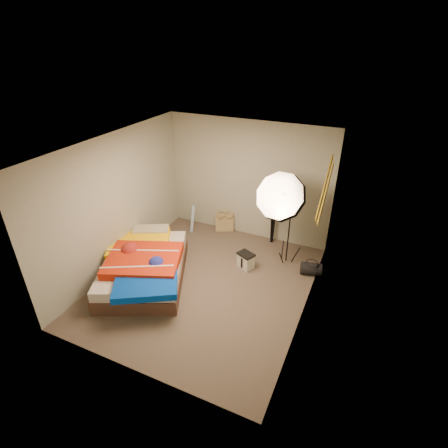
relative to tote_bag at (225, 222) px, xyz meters
The scene contains 15 objects.
floor 1.97m from the tote_bag, 75.92° to the right, with size 4.00×4.00×0.00m, color brown.
ceiling 3.02m from the tote_bag, 75.92° to the right, with size 4.00×4.00×0.00m, color silver.
wall_back 1.16m from the tote_bag, 11.85° to the left, with size 3.50×3.50×0.00m, color #A0A391.
wall_front 4.07m from the tote_bag, 83.03° to the right, with size 3.50×3.50×0.00m, color #A0A391.
wall_left 2.52m from the tote_bag, 123.83° to the right, with size 4.00×4.00×0.00m, color #A0A391.
wall_right 3.11m from the tote_bag, 40.48° to the right, with size 4.00×4.00×0.00m, color #A0A391.
tote_bag is the anchor object (origin of this frame).
wrapping_roll 0.72m from the tote_bag, 152.29° to the right, with size 0.07×0.07×0.62m, color #4F87BD.
camera_case 1.47m from the tote_bag, 49.78° to the right, with size 0.29×0.21×0.29m, color beige.
duffel_bag 2.28m from the tote_bag, 21.08° to the right, with size 0.23×0.23×0.38m, color black.
wall_stripe_upper 3.10m from the tote_bag, 30.51° to the right, with size 0.02×1.10×0.10m, color gold.
wall_stripe_lower 2.89m from the tote_bag, 25.45° to the right, with size 0.02×1.10×0.10m, color gold.
bed 2.27m from the tote_bag, 105.04° to the right, with size 2.14×2.35×0.58m.
photo_umbrella 1.96m from the tote_bag, 25.36° to the right, with size 1.17×0.91×1.91m.
camera_tripod 1.25m from the tote_bag, ahead, with size 0.08×0.08×1.33m.
Camera 1 is at (2.35, -4.35, 3.97)m, focal length 28.00 mm.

